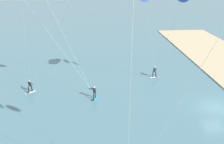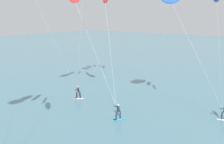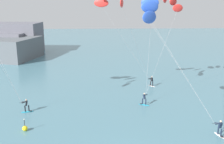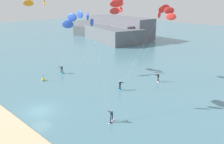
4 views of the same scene
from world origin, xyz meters
The scene contains 4 objects.
kitesurfer_nearshore centered at (2.37, 6.21, 11.92)m, with size 8.79×5.06×13.62m.
kitesurfer_far_out centered at (6.65, 20.06, 12.40)m, with size 7.01×9.07×14.12m.
kitesurfer_downwind centered at (-0.89, 17.46, 13.31)m, with size 9.64×7.98×15.12m.
marker_buoy centered at (-10.62, 6.86, 0.30)m, with size 0.56×0.56×1.38m.
Camera 3 is at (-2.64, -19.09, 13.08)m, focal length 42.73 mm.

